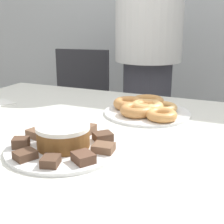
% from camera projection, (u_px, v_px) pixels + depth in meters
% --- Properties ---
extents(table, '(1.62, 1.07, 0.74)m').
position_uv_depth(table, '(113.00, 152.00, 1.06)').
color(table, silver).
rests_on(table, ground_plane).
extents(person_standing, '(0.38, 0.38, 1.74)m').
position_uv_depth(person_standing, '(148.00, 51.00, 1.81)').
color(person_standing, '#383842').
rests_on(person_standing, ground_plane).
extents(office_chair_left, '(0.50, 0.50, 0.89)m').
position_uv_depth(office_chair_left, '(77.00, 118.00, 2.23)').
color(office_chair_left, black).
rests_on(office_chair_left, ground_plane).
extents(plate_cake, '(0.33, 0.33, 0.01)m').
position_uv_depth(plate_cake, '(64.00, 148.00, 0.89)').
color(plate_cake, white).
rests_on(plate_cake, table).
extents(plate_donuts, '(0.34, 0.34, 0.01)m').
position_uv_depth(plate_donuts, '(147.00, 113.00, 1.23)').
color(plate_donuts, white).
rests_on(plate_donuts, table).
extents(frosted_cake, '(0.15, 0.15, 0.06)m').
position_uv_depth(frosted_cake, '(63.00, 136.00, 0.88)').
color(frosted_cake, brown).
rests_on(frosted_cake, plate_cake).
extents(lamington_0, '(0.06, 0.05, 0.03)m').
position_uv_depth(lamington_0, '(21.00, 143.00, 0.88)').
color(lamington_0, '#513828').
rests_on(lamington_0, plate_cake).
extents(lamington_1, '(0.06, 0.07, 0.02)m').
position_uv_depth(lamington_1, '(25.00, 155.00, 0.81)').
color(lamington_1, '#513828').
rests_on(lamington_1, plate_cake).
extents(lamington_2, '(0.05, 0.06, 0.02)m').
position_uv_depth(lamington_2, '(51.00, 161.00, 0.77)').
color(lamington_2, '#513828').
rests_on(lamington_2, plate_cake).
extents(lamington_3, '(0.07, 0.07, 0.02)m').
position_uv_depth(lamington_3, '(83.00, 158.00, 0.79)').
color(lamington_3, brown).
rests_on(lamington_3, plate_cake).
extents(lamington_4, '(0.06, 0.05, 0.02)m').
position_uv_depth(lamington_4, '(103.00, 148.00, 0.86)').
color(lamington_4, brown).
rests_on(lamington_4, plate_cake).
extents(lamington_5, '(0.07, 0.07, 0.02)m').
position_uv_depth(lamington_5, '(103.00, 136.00, 0.93)').
color(lamington_5, '#513828').
rests_on(lamington_5, plate_cake).
extents(lamington_6, '(0.05, 0.06, 0.03)m').
position_uv_depth(lamington_6, '(86.00, 129.00, 0.99)').
color(lamington_6, brown).
rests_on(lamington_6, plate_cake).
extents(lamington_7, '(0.06, 0.06, 0.02)m').
position_uv_depth(lamington_7, '(61.00, 128.00, 1.00)').
color(lamington_7, '#513828').
rests_on(lamington_7, plate_cake).
extents(lamington_8, '(0.06, 0.05, 0.02)m').
position_uv_depth(lamington_8, '(36.00, 133.00, 0.96)').
color(lamington_8, brown).
rests_on(lamington_8, plate_cake).
extents(donut_0, '(0.13, 0.13, 0.04)m').
position_uv_depth(donut_0, '(147.00, 107.00, 1.22)').
color(donut_0, '#E5AD66').
rests_on(donut_0, plate_donuts).
extents(donut_1, '(0.13, 0.13, 0.04)m').
position_uv_depth(donut_1, '(148.00, 102.00, 1.29)').
color(donut_1, '#D18E4C').
rests_on(donut_1, plate_donuts).
extents(donut_2, '(0.13, 0.13, 0.04)m').
position_uv_depth(donut_2, '(130.00, 104.00, 1.26)').
color(donut_2, '#C68447').
rests_on(donut_2, plate_donuts).
extents(donut_3, '(0.12, 0.12, 0.04)m').
position_uv_depth(donut_3, '(136.00, 110.00, 1.17)').
color(donut_3, '#C68447').
rests_on(donut_3, plate_donuts).
extents(donut_4, '(0.11, 0.11, 0.03)m').
position_uv_depth(donut_4, '(162.00, 115.00, 1.12)').
color(donut_4, '#D18E4C').
rests_on(donut_4, plate_donuts).
extents(donut_5, '(0.12, 0.12, 0.03)m').
position_uv_depth(donut_5, '(162.00, 107.00, 1.23)').
color(donut_5, '#E5AD66').
rests_on(donut_5, plate_donuts).
extents(napkin, '(0.14, 0.13, 0.01)m').
position_uv_depth(napkin, '(0.00, 103.00, 1.37)').
color(napkin, white).
rests_on(napkin, table).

